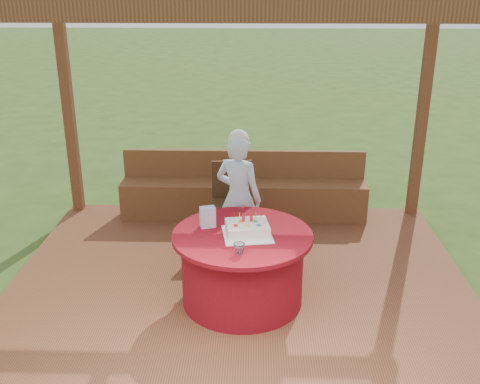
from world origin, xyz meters
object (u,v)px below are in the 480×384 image
object	(u,v)px
elderly_woman	(239,196)
gift_bag	(208,217)
birthday_cake	(247,229)
table	(242,267)
drinking_glass	(239,249)
chair	(233,198)
bench	(243,196)

from	to	relation	value
elderly_woman	gift_bag	bearing A→B (deg)	-109.98
birthday_cake	gift_bag	size ratio (longest dim) A/B	2.50
birthday_cake	table	bearing A→B (deg)	156.97
table	gift_bag	world-z (taller)	gift_bag
drinking_glass	elderly_woman	bearing A→B (deg)	92.04
table	gift_bag	bearing A→B (deg)	156.27
chair	elderly_woman	bearing A→B (deg)	-79.88
chair	drinking_glass	bearing A→B (deg)	-85.82
chair	gift_bag	size ratio (longest dim) A/B	4.69
table	gift_bag	distance (m)	0.55
bench	table	bearing A→B (deg)	-88.95
bench	gift_bag	world-z (taller)	gift_bag
chair	birthday_cake	bearing A→B (deg)	-82.06
gift_bag	chair	bearing A→B (deg)	62.81
elderly_woman	gift_bag	size ratio (longest dim) A/B	7.31
chair	birthday_cake	size ratio (longest dim) A/B	1.88
bench	gift_bag	distance (m)	1.92
bench	elderly_woman	size ratio (longest dim) A/B	2.14
gift_bag	drinking_glass	distance (m)	0.60
elderly_woman	birthday_cake	bearing A→B (deg)	-83.17
elderly_woman	drinking_glass	distance (m)	1.23
birthday_cake	gift_bag	xyz separation A→B (m)	(-0.36, 0.16, 0.04)
bench	chair	distance (m)	0.74
gift_bag	birthday_cake	bearing A→B (deg)	-41.92
drinking_glass	bench	bearing A→B (deg)	90.47
drinking_glass	birthday_cake	bearing A→B (deg)	80.51
chair	drinking_glass	xyz separation A→B (m)	(0.12, -1.66, 0.22)
bench	table	size ratio (longest dim) A/B	2.39
bench	drinking_glass	size ratio (longest dim) A/B	31.24
table	birthday_cake	distance (m)	0.39
chair	elderly_woman	size ratio (longest dim) A/B	0.64
chair	birthday_cake	distance (m)	1.34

